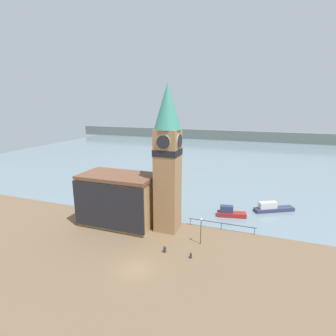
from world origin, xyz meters
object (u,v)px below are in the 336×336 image
pier_building (118,199)px  boat_near (230,213)px  mooring_bollard_far (191,255)px  lamp_post (201,226)px  mooring_bollard_near (165,249)px  boat_far (272,208)px  clock_tower (168,156)px

pier_building → boat_near: (16.03, 8.48, -3.32)m
mooring_bollard_far → lamp_post: bearing=84.3°
mooring_bollard_far → mooring_bollard_near: bearing=177.5°
mooring_bollard_far → lamp_post: (0.37, 3.64, 2.23)m
boat_near → boat_far: boat_near is taller
clock_tower → lamp_post: bearing=-25.4°
boat_far → pier_building: bearing=-179.2°
clock_tower → boat_near: clock_tower is taller
pier_building → mooring_bollard_near: bearing=-29.2°
mooring_bollard_near → lamp_post: 5.60m
boat_far → mooring_bollard_far: bearing=-146.5°
mooring_bollard_far → boat_far: bearing=62.7°
boat_far → mooring_bollard_near: 22.59m
boat_far → mooring_bollard_far: boat_far is taller
clock_tower → mooring_bollard_far: bearing=-50.2°
boat_near → mooring_bollard_far: 14.32m
mooring_bollard_near → mooring_bollard_far: size_ratio=1.14×
mooring_bollard_near → mooring_bollard_far: 3.43m
boat_near → mooring_bollard_near: 15.27m
pier_building → mooring_bollard_near: 11.58m
lamp_post → mooring_bollard_far: bearing=-95.7°
boat_near → mooring_bollard_near: bearing=-125.5°
clock_tower → boat_far: bearing=39.6°
mooring_bollard_near → mooring_bollard_far: mooring_bollard_near is taller
mooring_bollard_near → mooring_bollard_far: (3.43, -0.15, -0.05)m
pier_building → lamp_post: bearing=-8.0°
clock_tower → boat_near: bearing=43.0°
clock_tower → boat_far: clock_tower is taller
clock_tower → boat_far: (14.86, 12.28, -10.55)m
pier_building → mooring_bollard_near: pier_building is taller
pier_building → boat_far: (22.65, 13.07, -3.35)m
mooring_bollard_near → mooring_bollard_far: bearing=-2.5°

